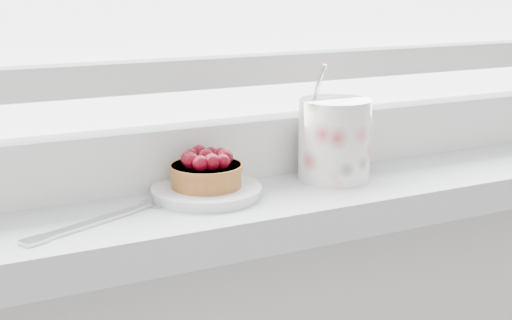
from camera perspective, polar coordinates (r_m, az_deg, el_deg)
saucer at (r=0.80m, az=-3.97°, el=-2.53°), size 0.12×0.12×0.01m
raspberry_tart at (r=0.79m, az=-4.00°, el=-0.81°), size 0.08×0.08×0.04m
floral_mug at (r=0.86m, az=6.43°, el=1.81°), size 0.13×0.11×0.14m
fork at (r=0.75m, az=-11.04°, el=-4.32°), size 0.21×0.11×0.00m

